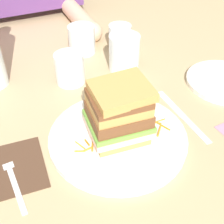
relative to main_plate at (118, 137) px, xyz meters
name	(u,v)px	position (x,y,z in m)	size (l,w,h in m)	color
ground_plane	(127,139)	(0.02, -0.01, -0.01)	(3.00, 3.00, 0.00)	tan
main_plate	(118,137)	(0.00, 0.00, 0.00)	(0.29, 0.29, 0.01)	white
sandwich	(119,113)	(0.00, 0.00, 0.07)	(0.13, 0.11, 0.13)	tan
carrot_shred_0	(80,145)	(-0.08, 0.00, 0.01)	(0.00, 0.00, 0.03)	orange
carrot_shred_1	(92,144)	(-0.06, 0.00, 0.01)	(0.00, 0.00, 0.03)	orange
carrot_shred_2	(80,151)	(-0.09, -0.01, 0.01)	(0.00, 0.00, 0.02)	orange
carrot_shred_3	(87,143)	(-0.07, 0.00, 0.01)	(0.00, 0.00, 0.02)	orange
carrot_shred_4	(88,149)	(-0.07, -0.01, 0.01)	(0.00, 0.00, 0.02)	orange
carrot_shred_5	(159,121)	(0.10, 0.00, 0.01)	(0.00, 0.00, 0.03)	orange
carrot_shred_6	(156,123)	(0.09, 0.00, 0.01)	(0.00, 0.00, 0.03)	orange
carrot_shred_7	(159,131)	(0.08, -0.03, 0.01)	(0.00, 0.00, 0.03)	orange
carrot_shred_8	(153,132)	(0.07, -0.02, 0.01)	(0.00, 0.00, 0.03)	orange
carrot_shred_9	(164,126)	(0.10, -0.02, 0.01)	(0.00, 0.00, 0.03)	orange
carrot_shred_10	(150,120)	(0.08, 0.01, 0.01)	(0.00, 0.00, 0.03)	orange
napkin_dark	(9,169)	(-0.22, 0.01, -0.01)	(0.13, 0.14, 0.00)	#4C3323
fork	(12,176)	(-0.22, -0.01, 0.00)	(0.02, 0.17, 0.00)	silver
knife	(184,116)	(0.17, 0.00, -0.01)	(0.02, 0.20, 0.00)	silver
juice_glass	(124,54)	(0.14, 0.25, 0.04)	(0.08, 0.08, 0.10)	white
empty_tumbler_0	(82,39)	(0.06, 0.39, 0.03)	(0.08, 0.08, 0.08)	silver
empty_tumbler_1	(70,68)	(-0.02, 0.25, 0.03)	(0.08, 0.08, 0.08)	silver
empty_tumbler_2	(120,37)	(0.18, 0.36, 0.03)	(0.07, 0.07, 0.07)	silver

